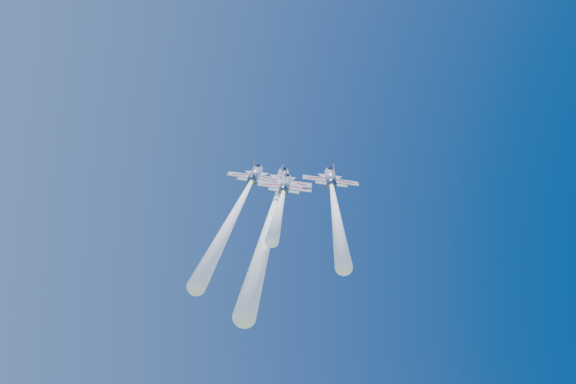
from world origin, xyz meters
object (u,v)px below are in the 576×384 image
jet_right (334,201)px  jet_slot (282,199)px  jet_left (241,202)px  jet_lead (273,210)px

jet_right → jet_slot: bearing=155.8°
jet_right → jet_slot: 7.81m
jet_left → jet_slot: jet_left is taller
jet_left → jet_right: jet_left is taller
jet_left → jet_right: (10.97, -6.26, 0.33)m
jet_lead → jet_slot: jet_lead is taller
jet_left → jet_right: bearing=3.5°
jet_lead → jet_left: bearing=-133.1°
jet_left → jet_right: 12.64m
jet_left → jet_slot: size_ratio=1.72×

